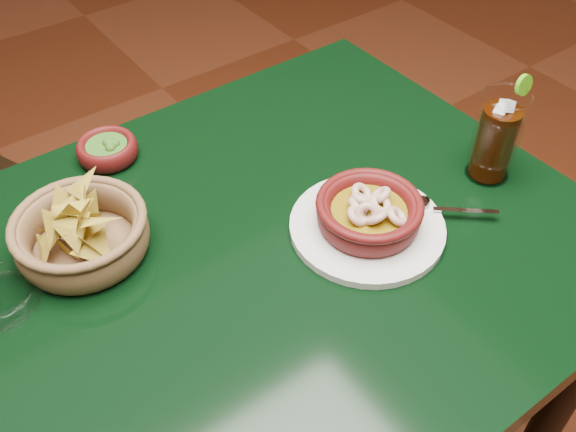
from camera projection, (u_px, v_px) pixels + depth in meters
dining_table at (205, 323)px, 0.96m from camera, size 1.20×0.80×0.75m
shrimp_plate at (369, 216)px, 0.94m from camera, size 0.29×0.23×0.07m
chip_basket at (81, 234)px, 0.91m from camera, size 0.22×0.22×0.15m
guacamole_ramekin at (108, 150)px, 1.07m from camera, size 0.12×0.12×0.04m
cola_drink at (496, 137)px, 1.00m from camera, size 0.15×0.15×0.17m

